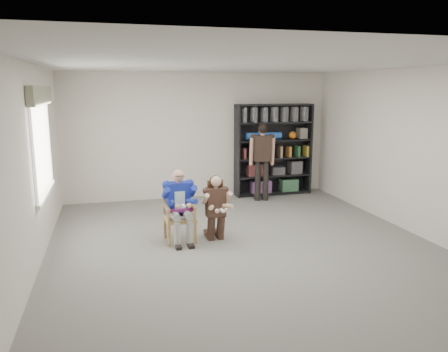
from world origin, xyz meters
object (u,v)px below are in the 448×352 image
object	(u,v)px
armchair	(180,214)
kneeling_woman	(216,208)
standing_man	(262,163)
seated_man	(179,206)
bookshelf	(273,150)

from	to	relation	value
armchair	kneeling_woman	bearing A→B (deg)	-13.91
armchair	standing_man	bearing A→B (deg)	42.40
seated_man	standing_man	distance (m)	3.07
bookshelf	armchair	bearing A→B (deg)	-134.81
standing_man	kneeling_woman	bearing A→B (deg)	-115.01
armchair	bookshelf	xyz separation A→B (m)	(2.64, 2.65, 0.59)
armchair	standing_man	world-z (taller)	standing_man
kneeling_woman	standing_man	distance (m)	2.79
kneeling_woman	armchair	bearing A→B (deg)	166.09
armchair	standing_man	size ratio (longest dim) A/B	0.53
bookshelf	seated_man	bearing A→B (deg)	-134.81
kneeling_woman	bookshelf	bearing A→B (deg)	51.24
kneeling_woman	bookshelf	world-z (taller)	bookshelf
armchair	bookshelf	distance (m)	3.79
armchair	bookshelf	world-z (taller)	bookshelf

